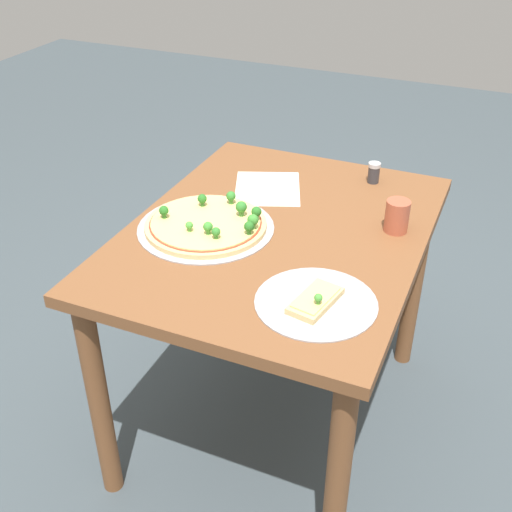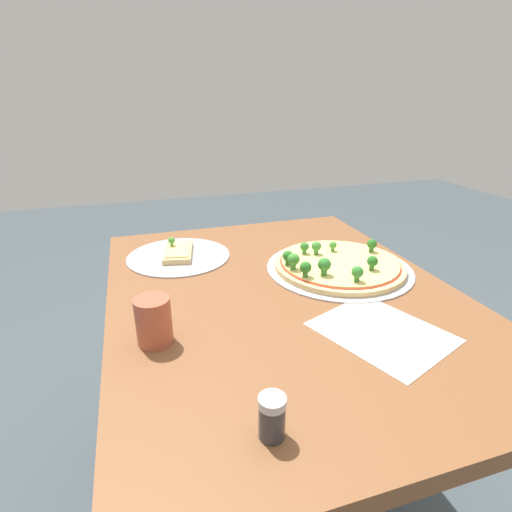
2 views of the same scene
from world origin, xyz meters
name	(u,v)px [view 1 (image 1 of 2)]	position (x,y,z in m)	size (l,w,h in m)	color
ground_plane	(274,414)	(0.00, 0.00, 0.00)	(8.00, 8.00, 0.00)	#3D474C
dining_table	(277,261)	(0.00, 0.00, 0.64)	(1.06, 0.82, 0.76)	brown
pizza_tray_whole	(207,224)	(-0.08, 0.19, 0.77)	(0.40, 0.40, 0.07)	#A3A3A8
pizza_tray_slice	(316,302)	(-0.30, -0.22, 0.76)	(0.30, 0.30, 0.05)	#A3A3A8
drinking_cup	(397,216)	(0.12, -0.31, 0.80)	(0.07, 0.07, 0.09)	#AD5138
condiment_shaker	(374,173)	(0.41, -0.18, 0.79)	(0.04, 0.04, 0.07)	#333338
paper_menu	(268,188)	(0.23, 0.13, 0.76)	(0.24, 0.21, 0.00)	silver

